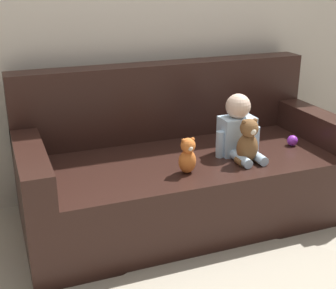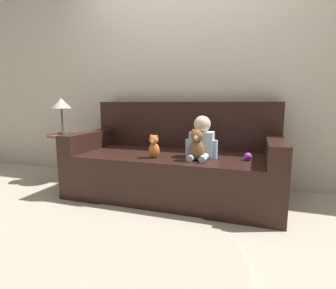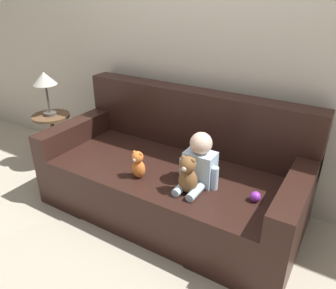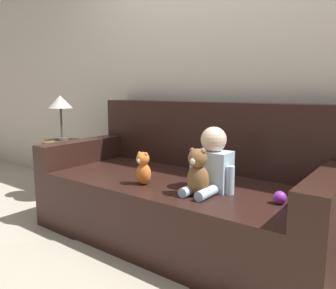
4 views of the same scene
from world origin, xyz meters
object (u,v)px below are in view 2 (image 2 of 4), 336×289
toy_ball (248,157)px  person_baby (202,140)px  plush_toy_side (154,146)px  teddy_bear_brown (197,146)px  side_table (62,120)px  couch (175,164)px

toy_ball → person_baby: bearing=-179.9°
person_baby → plush_toy_side: bearing=-159.0°
person_baby → plush_toy_side: size_ratio=1.81×
person_baby → toy_ball: person_baby is taller
teddy_bear_brown → plush_toy_side: 0.40m
toy_ball → teddy_bear_brown: bearing=-161.4°
teddy_bear_brown → side_table: 1.70m
teddy_bear_brown → side_table: bearing=170.3°
couch → toy_ball: couch is taller
person_baby → teddy_bear_brown: size_ratio=1.39×
teddy_bear_brown → plush_toy_side: size_ratio=1.30×
plush_toy_side → side_table: size_ratio=0.22×
couch → teddy_bear_brown: 0.50m
teddy_bear_brown → side_table: side_table is taller
plush_toy_side → side_table: side_table is taller
side_table → plush_toy_side: bearing=-13.2°
person_baby → toy_ball: (0.41, 0.00, -0.13)m
couch → side_table: (-1.37, -0.03, 0.43)m
toy_ball → side_table: side_table is taller
toy_ball → plush_toy_side: bearing=-169.2°
toy_ball → couch: bearing=166.4°
side_table → teddy_bear_brown: bearing=-9.7°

